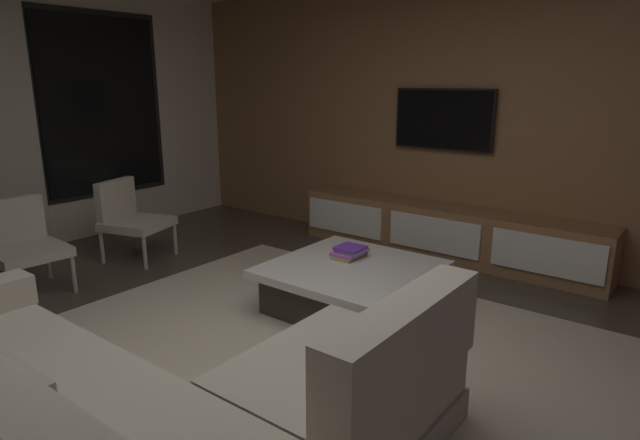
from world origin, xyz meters
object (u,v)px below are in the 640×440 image
at_px(coffee_table, 351,287).
at_px(accent_chair_near_window, 130,216).
at_px(book_stack_on_coffee_table, 350,252).
at_px(mounted_tv, 443,119).
at_px(sectional_couch, 135,416).
at_px(accent_chair_by_curtain, 23,241).
at_px(media_console, 447,234).

xyz_separation_m(coffee_table, accent_chair_near_window, (-0.29, 2.44, 0.25)).
relative_size(book_stack_on_coffee_table, mounted_tv, 0.26).
distance_m(sectional_couch, accent_chair_by_curtain, 2.73).
relative_size(coffee_table, accent_chair_by_curtain, 1.49).
distance_m(book_stack_on_coffee_table, mounted_tv, 1.89).
bearing_deg(media_console, coffee_table, 178.10).
bearing_deg(sectional_couch, media_console, 3.08).
height_order(coffee_table, accent_chair_by_curtain, accent_chair_by_curtain).
distance_m(media_console, mounted_tv, 1.13).
height_order(accent_chair_by_curtain, media_console, accent_chair_by_curtain).
xyz_separation_m(accent_chair_by_curtain, mounted_tv, (3.13, -2.23, 0.92)).
bearing_deg(accent_chair_by_curtain, coffee_table, -60.60).
distance_m(coffee_table, media_console, 1.61).
relative_size(accent_chair_near_window, mounted_tv, 0.76).
bearing_deg(accent_chair_near_window, media_console, -52.64).
bearing_deg(accent_chair_near_window, sectional_couch, -123.34).
relative_size(accent_chair_by_curtain, mounted_tv, 0.76).
bearing_deg(accent_chair_near_window, book_stack_on_coffee_table, -79.13).
relative_size(book_stack_on_coffee_table, accent_chair_by_curtain, 0.34).
height_order(book_stack_on_coffee_table, media_console, media_console).
height_order(accent_chair_near_window, accent_chair_by_curtain, same).
xyz_separation_m(coffee_table, media_console, (1.61, -0.05, 0.06)).
xyz_separation_m(coffee_table, mounted_tv, (1.79, 0.14, 1.16)).
relative_size(coffee_table, accent_chair_near_window, 1.49).
xyz_separation_m(accent_chair_by_curtain, media_console, (2.95, -2.43, -0.18)).
bearing_deg(book_stack_on_coffee_table, coffee_table, -141.42).
xyz_separation_m(book_stack_on_coffee_table, accent_chair_by_curtain, (-1.49, 2.26, 0.03)).
relative_size(coffee_table, book_stack_on_coffee_table, 4.39).
xyz_separation_m(book_stack_on_coffee_table, mounted_tv, (1.64, 0.02, 0.95)).
distance_m(coffee_table, accent_chair_near_window, 2.47).
bearing_deg(sectional_couch, accent_chair_by_curtain, 74.65).
distance_m(coffee_table, accent_chair_by_curtain, 2.74).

